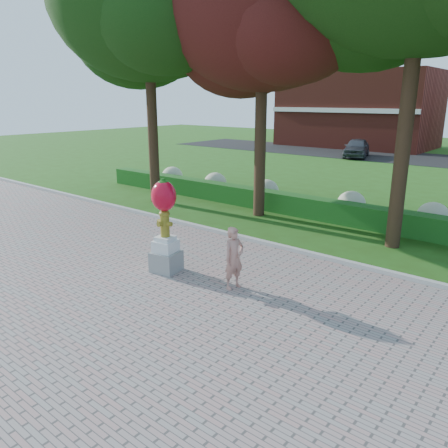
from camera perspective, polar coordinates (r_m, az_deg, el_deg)
name	(u,v)px	position (r m, az deg, el deg)	size (l,w,h in m)	color
ground	(192,270)	(11.97, -4.17, -6.06)	(100.00, 100.00, 0.00)	#254E13
walkway	(57,327)	(9.75, -20.94, -12.43)	(40.00, 14.00, 0.04)	gray
curb	(256,241)	(14.13, 4.21, -2.24)	(40.00, 0.18, 0.15)	#ADADA5
lawn_hedge	(316,208)	(17.35, 11.90, 2.03)	(24.00, 0.70, 0.80)	#194E16
hydrangea_row	(341,202)	(17.95, 15.04, 2.79)	(20.10, 1.10, 0.99)	#9DA67F
building_left	(358,109)	(45.58, 17.07, 14.11)	(14.00, 8.00, 7.00)	maroon
tree_far_left	(147,10)	(20.06, -9.99, 25.78)	(9.00, 7.68, 11.66)	black
tree_mid_left	(262,18)	(17.38, 4.99, 25.27)	(8.25, 7.04, 10.69)	black
hydrant_sculpture	(165,223)	(11.49, -7.75, 0.12)	(0.80, 0.80, 2.52)	gray
woman	(234,258)	(10.51, 1.31, -4.48)	(0.56, 0.37, 1.54)	tan
parked_car	(357,148)	(36.75, 16.93, 9.52)	(1.74, 4.32, 1.47)	#3F4247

